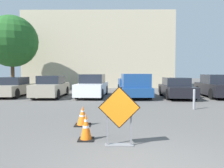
{
  "coord_description": "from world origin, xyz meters",
  "views": [
    {
      "loc": [
        -0.55,
        -3.38,
        1.73
      ],
      "look_at": [
        -0.7,
        13.47,
        0.81
      ],
      "focal_mm": 35.0,
      "sensor_mm": 36.0,
      "label": 1
    }
  ],
  "objects": [
    {
      "name": "ground_plane",
      "position": [
        0.0,
        10.0,
        0.0
      ],
      "size": [
        96.0,
        96.0,
        0.0
      ],
      "primitive_type": "plane",
      "color": "#565451"
    },
    {
      "name": "road_closed_sign",
      "position": [
        -0.43,
        1.64,
        0.77
      ],
      "size": [
        0.98,
        0.2,
        1.4
      ],
      "color": "black",
      "rests_on": "ground_plane"
    },
    {
      "name": "parked_car_second",
      "position": [
        -4.9,
        11.64,
        0.69
      ],
      "size": [
        1.8,
        4.18,
        1.48
      ],
      "rotation": [
        0.0,
        0.0,
        3.13
      ],
      "color": "#A39984",
      "rests_on": "ground_plane"
    },
    {
      "name": "traffic_cone_nearest",
      "position": [
        -1.26,
        2.08,
        0.33
      ],
      "size": [
        0.39,
        0.39,
        0.68
      ],
      "color": "black",
      "rests_on": "ground_plane"
    },
    {
      "name": "parked_car_fourth",
      "position": [
        3.67,
        11.39,
        0.64
      ],
      "size": [
        1.97,
        4.46,
        1.36
      ],
      "rotation": [
        0.0,
        0.0,
        3.09
      ],
      "color": "black",
      "rests_on": "ground_plane"
    },
    {
      "name": "parked_car_third",
      "position": [
        -2.04,
        11.92,
        0.73
      ],
      "size": [
        2.03,
        4.77,
        1.58
      ],
      "rotation": [
        0.0,
        0.0,
        3.08
      ],
      "color": "white",
      "rests_on": "ground_plane"
    },
    {
      "name": "street_tree_behind_lot",
      "position": [
        -9.82,
        16.52,
        4.52
      ],
      "size": [
        4.65,
        4.65,
        6.85
      ],
      "color": "#513823",
      "rests_on": "ground_plane"
    },
    {
      "name": "parked_car_fifth",
      "position": [
        6.53,
        11.68,
        0.72
      ],
      "size": [
        1.98,
        4.29,
        1.56
      ],
      "rotation": [
        0.0,
        0.0,
        3.09
      ],
      "color": "black",
      "rests_on": "ground_plane"
    },
    {
      "name": "traffic_cone_second",
      "position": [
        -1.56,
        3.61,
        0.31
      ],
      "size": [
        0.5,
        0.5,
        0.63
      ],
      "color": "black",
      "rests_on": "ground_plane"
    },
    {
      "name": "bollard_nearest",
      "position": [
        3.17,
        6.7,
        0.5
      ],
      "size": [
        0.12,
        0.12,
        0.94
      ],
      "color": "gray",
      "rests_on": "ground_plane"
    },
    {
      "name": "parked_car_nearest",
      "position": [
        -7.76,
        12.06,
        0.64
      ],
      "size": [
        1.87,
        4.22,
        1.38
      ],
      "rotation": [
        0.0,
        0.0,
        3.14
      ],
      "color": "#A39984",
      "rests_on": "ground_plane"
    },
    {
      "name": "pickup_truck",
      "position": [
        0.82,
        11.68,
        0.73
      ],
      "size": [
        2.1,
        5.32,
        1.62
      ],
      "rotation": [
        0.0,
        0.0,
        3.18
      ],
      "color": "navy",
      "rests_on": "ground_plane"
    },
    {
      "name": "building_facade_backdrop",
      "position": [
        -2.28,
        22.6,
        4.18
      ],
      "size": [
        16.62,
        5.0,
        8.36
      ],
      "color": "beige",
      "rests_on": "ground_plane"
    }
  ]
}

